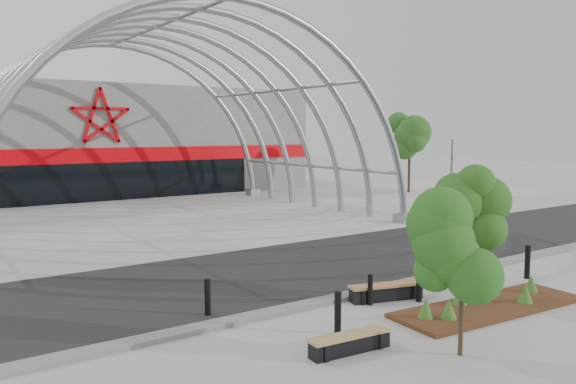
{
  "coord_description": "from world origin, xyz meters",
  "views": [
    {
      "loc": [
        -11.11,
        -12.08,
        4.73
      ],
      "look_at": [
        0.0,
        4.0,
        2.6
      ],
      "focal_mm": 35.0,
      "sensor_mm": 36.0,
      "label": 1
    }
  ],
  "objects": [
    {
      "name": "ground",
      "position": [
        0.0,
        0.0,
        0.0
      ],
      "size": [
        140.0,
        140.0,
        0.0
      ],
      "primitive_type": "plane",
      "color": "#9C9B96",
      "rests_on": "ground"
    },
    {
      "name": "road",
      "position": [
        0.0,
        3.5,
        0.01
      ],
      "size": [
        140.0,
        7.0,
        0.02
      ],
      "primitive_type": "cube",
      "color": "black",
      "rests_on": "ground"
    },
    {
      "name": "forecourt",
      "position": [
        0.0,
        15.5,
        0.02
      ],
      "size": [
        60.0,
        17.0,
        0.04
      ],
      "primitive_type": "cube",
      "color": "#A29D91",
      "rests_on": "ground"
    },
    {
      "name": "kerb",
      "position": [
        0.0,
        -0.25,
        0.06
      ],
      "size": [
        60.0,
        0.5,
        0.12
      ],
      "primitive_type": "cube",
      "color": "#62625E",
      "rests_on": "ground"
    },
    {
      "name": "arena_building",
      "position": [
        0.0,
        33.45,
        3.99
      ],
      "size": [
        34.0,
        15.24,
        8.0
      ],
      "color": "slate",
      "rests_on": "ground"
    },
    {
      "name": "vault_canopy",
      "position": [
        0.0,
        15.5,
        0.02
      ],
      "size": [
        20.8,
        15.8,
        20.36
      ],
      "color": "#8E9498",
      "rests_on": "ground"
    },
    {
      "name": "planting_bed",
      "position": [
        1.53,
        -3.13,
        0.15
      ],
      "size": [
        5.89,
        2.18,
        0.61
      ],
      "color": "#3C1D0F",
      "rests_on": "ground"
    },
    {
      "name": "signal_pole",
      "position": [
        13.34,
        7.76,
        2.24
      ],
      "size": [
        0.21,
        0.61,
        4.28
      ],
      "color": "slate",
      "rests_on": "ground"
    },
    {
      "name": "street_tree_0",
      "position": [
        -1.6,
        -4.74,
        2.31
      ],
      "size": [
        1.41,
        1.41,
        3.22
      ],
      "color": "black",
      "rests_on": "ground"
    },
    {
      "name": "street_tree_1",
      "position": [
        1.88,
        -2.29,
        2.66
      ],
      "size": [
        1.56,
        1.56,
        3.7
      ],
      "color": "#302416",
      "rests_on": "ground"
    },
    {
      "name": "bench_0",
      "position": [
        -3.42,
        -3.29,
        0.2
      ],
      "size": [
        1.98,
        0.61,
        0.41
      ],
      "color": "black",
      "rests_on": "ground"
    },
    {
      "name": "bench_1",
      "position": [
        -0.11,
        -1.01,
        0.22
      ],
      "size": [
        2.23,
        1.06,
        0.46
      ],
      "color": "black",
      "rests_on": "ground"
    },
    {
      "name": "bollard_0",
      "position": [
        -4.85,
        0.62,
        0.49
      ],
      "size": [
        0.16,
        0.16,
        0.97
      ],
      "primitive_type": "cylinder",
      "color": "black",
      "rests_on": "ground"
    },
    {
      "name": "bollard_1",
      "position": [
        -2.93,
        -2.29,
        0.51
      ],
      "size": [
        0.16,
        0.16,
        1.02
      ],
      "primitive_type": "cylinder",
      "color": "black",
      "rests_on": "ground"
    },
    {
      "name": "bollard_2",
      "position": [
        -0.8,
        -1.1,
        0.43
      ],
      "size": [
        0.14,
        0.14,
        0.86
      ],
      "primitive_type": "cylinder",
      "color": "black",
      "rests_on": "ground"
    },
    {
      "name": "bollard_3",
      "position": [
        0.54,
        -1.63,
        0.49
      ],
      "size": [
        0.16,
        0.16,
        0.99
      ],
      "primitive_type": "cylinder",
      "color": "black",
      "rests_on": "ground"
    },
    {
      "name": "bollard_4",
      "position": [
        5.27,
        -1.93,
        0.54
      ],
      "size": [
        0.17,
        0.17,
        1.09
      ],
      "primitive_type": "cylinder",
      "color": "black",
      "rests_on": "ground"
    },
    {
      "name": "bg_tree_1",
      "position": [
        21.0,
        18.0,
        4.25
      ],
      "size": [
        2.7,
        2.7,
        5.91
      ],
      "color": "black",
      "rests_on": "ground"
    }
  ]
}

